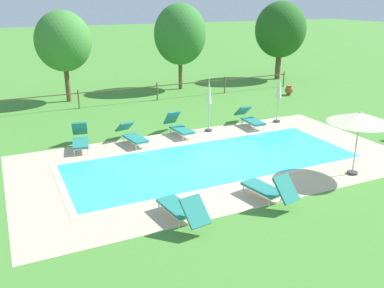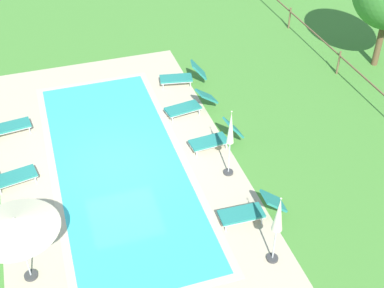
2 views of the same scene
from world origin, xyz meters
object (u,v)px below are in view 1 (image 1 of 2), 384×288
(tree_east_mid, at_px, (280,30))
(patio_umbrella_closed_row_west, at_px, (209,96))
(sun_lounger_south_near_corner, at_px, (132,135))
(sun_lounger_south_mid, at_px, (182,208))
(sun_lounger_north_far, at_px, (179,126))
(terracotta_urn_near_fence, at_px, (289,90))
(sun_lounger_north_end, at_px, (269,189))
(sun_lounger_north_near_steps, at_px, (80,139))
(sun_lounger_north_mid, at_px, (250,118))
(patio_umbrella_closed_row_mid_west, at_px, (279,90))
(tree_centre, at_px, (180,34))
(tree_west_mid, at_px, (63,41))
(patio_umbrella_open_foreground, at_px, (360,118))

(tree_east_mid, bearing_deg, patio_umbrella_closed_row_west, -138.84)
(sun_lounger_south_near_corner, xyz_separation_m, patio_umbrella_closed_row_west, (3.65, 0.15, 1.24))
(sun_lounger_south_mid, bearing_deg, sun_lounger_north_far, 67.06)
(sun_lounger_south_mid, height_order, patio_umbrella_closed_row_west, patio_umbrella_closed_row_west)
(sun_lounger_north_far, relative_size, terracotta_urn_near_fence, 3.14)
(sun_lounger_north_end, xyz_separation_m, patio_umbrella_closed_row_west, (1.53, 6.85, 1.21))
(sun_lounger_north_near_steps, xyz_separation_m, patio_umbrella_closed_row_west, (5.70, -0.19, 1.21))
(sun_lounger_north_mid, bearing_deg, sun_lounger_north_end, -118.53)
(patio_umbrella_closed_row_west, bearing_deg, sun_lounger_south_mid, -122.53)
(sun_lounger_south_near_corner, xyz_separation_m, patio_umbrella_closed_row_mid_west, (7.33, 0.02, 1.20))
(terracotta_urn_near_fence, bearing_deg, tree_east_mid, 61.35)
(tree_east_mid, bearing_deg, tree_centre, -178.58)
(sun_lounger_north_near_steps, xyz_separation_m, sun_lounger_north_far, (4.27, -0.11, 0.00))
(sun_lounger_north_far, bearing_deg, sun_lounger_north_mid, -3.36)
(sun_lounger_north_near_steps, relative_size, sun_lounger_north_far, 1.02)
(patio_umbrella_closed_row_mid_west, distance_m, tree_west_mid, 12.26)
(tree_west_mid, bearing_deg, sun_lounger_north_end, -78.22)
(terracotta_urn_near_fence, height_order, tree_centre, tree_centre)
(sun_lounger_north_end, xyz_separation_m, patio_umbrella_open_foreground, (3.79, 0.43, 1.61))
(sun_lounger_north_near_steps, distance_m, sun_lounger_north_mid, 7.83)
(patio_umbrella_open_foreground, height_order, tree_west_mid, tree_west_mid)
(sun_lounger_south_mid, bearing_deg, patio_umbrella_closed_row_mid_west, 39.85)
(sun_lounger_north_near_steps, height_order, patio_umbrella_closed_row_mid_west, patio_umbrella_closed_row_mid_west)
(sun_lounger_north_mid, bearing_deg, patio_umbrella_closed_row_mid_west, 0.07)
(patio_umbrella_closed_row_west, height_order, tree_centre, tree_centre)
(tree_east_mid, bearing_deg, patio_umbrella_open_foreground, -117.85)
(sun_lounger_north_near_steps, distance_m, tree_west_mid, 8.97)
(sun_lounger_north_mid, distance_m, patio_umbrella_closed_row_mid_west, 1.97)
(sun_lounger_north_mid, relative_size, patio_umbrella_open_foreground, 0.90)
(patio_umbrella_open_foreground, bearing_deg, patio_umbrella_closed_row_mid_west, 77.29)
(tree_west_mid, bearing_deg, sun_lounger_south_near_corner, -82.82)
(patio_umbrella_open_foreground, distance_m, tree_centre, 15.50)
(sun_lounger_north_near_steps, height_order, patio_umbrella_open_foreground, patio_umbrella_open_foreground)
(sun_lounger_south_near_corner, distance_m, patio_umbrella_closed_row_mid_west, 7.43)
(sun_lounger_north_far, relative_size, tree_east_mid, 0.35)
(sun_lounger_north_near_steps, height_order, tree_east_mid, tree_east_mid)
(sun_lounger_south_mid, xyz_separation_m, tree_centre, (6.93, 15.84, 3.13))
(sun_lounger_north_mid, bearing_deg, tree_east_mid, 48.00)
(sun_lounger_south_mid, xyz_separation_m, patio_umbrella_closed_row_west, (4.36, 6.84, 1.22))
(sun_lounger_north_far, bearing_deg, patio_umbrella_closed_row_mid_west, -2.31)
(sun_lounger_north_near_steps, distance_m, sun_lounger_south_mid, 7.16)
(tree_centre, bearing_deg, sun_lounger_north_near_steps, -133.19)
(tree_west_mid, bearing_deg, patio_umbrella_open_foreground, -64.95)
(patio_umbrella_closed_row_mid_west, distance_m, terracotta_urn_near_fence, 6.33)
(patio_umbrella_closed_row_west, bearing_deg, patio_umbrella_closed_row_mid_west, -1.97)
(terracotta_urn_near_fence, height_order, tree_west_mid, tree_west_mid)
(sun_lounger_north_near_steps, height_order, tree_west_mid, tree_west_mid)
(patio_umbrella_open_foreground, bearing_deg, sun_lounger_south_mid, -176.38)
(sun_lounger_south_near_corner, relative_size, sun_lounger_south_mid, 1.04)
(tree_west_mid, relative_size, tree_centre, 0.94)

